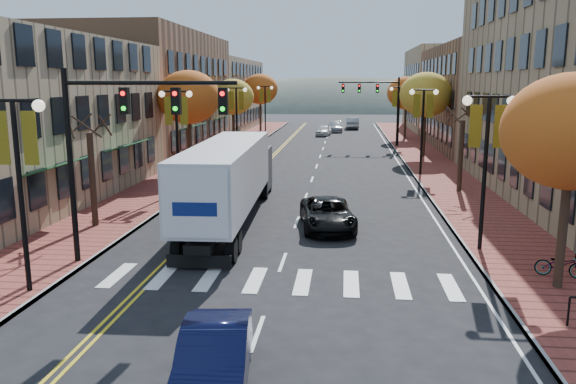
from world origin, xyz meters
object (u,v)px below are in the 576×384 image
(semi_truck, at_px, (231,175))
(navy_sedan, at_px, (214,359))
(black_suv, at_px, (327,214))
(bicycle, at_px, (561,265))

(semi_truck, distance_m, navy_sedan, 15.01)
(navy_sedan, xyz_separation_m, black_suv, (1.97, 13.82, -0.01))
(bicycle, bearing_deg, semi_truck, 74.28)
(semi_truck, distance_m, black_suv, 4.90)
(bicycle, bearing_deg, black_suv, 65.99)
(semi_truck, relative_size, bicycle, 9.66)
(semi_truck, height_order, navy_sedan, semi_truck)
(navy_sedan, distance_m, bicycle, 12.59)
(navy_sedan, height_order, bicycle, navy_sedan)
(semi_truck, xyz_separation_m, navy_sedan, (2.59, -14.70, -1.55))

